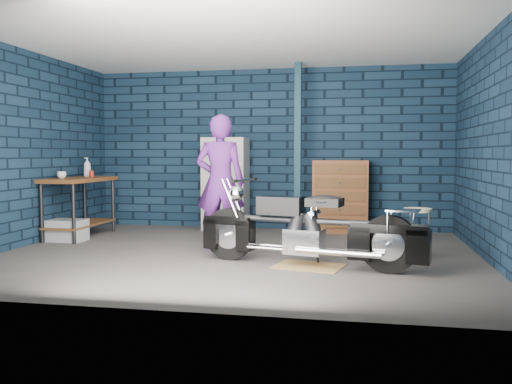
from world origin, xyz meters
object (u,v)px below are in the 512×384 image
person (220,182)px  locker (226,184)px  motorcycle (309,223)px  storage_bin (67,230)px  shop_stool (417,233)px  tool_chest (340,196)px  workbench (80,207)px

person → locker: bearing=-83.9°
motorcycle → storage_bin: 3.81m
shop_stool → person: bearing=175.5°
storage_bin → tool_chest: bearing=23.0°
tool_chest → shop_stool: 2.29m
motorcycle → tool_chest: 2.79m
workbench → locker: bearing=32.1°
locker → tool_chest: locker is taller
locker → workbench: bearing=-147.9°
locker → shop_stool: bearing=-35.1°
workbench → motorcycle: bearing=-22.7°
motorcycle → locker: locker is taller
motorcycle → tool_chest: (0.25, 2.77, 0.09)m
person → tool_chest: (1.52, 1.85, -0.31)m
motorcycle → storage_bin: bearing=175.3°
person → tool_chest: 2.41m
person → locker: person is taller
workbench → storage_bin: (0.02, -0.40, -0.30)m
tool_chest → workbench: bearing=-162.3°
motorcycle → shop_stool: (1.25, 0.73, -0.18)m
workbench → storage_bin: bearing=-87.2°
storage_bin → tool_chest: tool_chest is taller
workbench → shop_stool: workbench is taller
workbench → storage_bin: 0.50m
motorcycle → storage_bin: motorcycle is taller
storage_bin → person: bearing=-4.8°
motorcycle → tool_chest: size_ratio=1.91×
motorcycle → locker: 3.25m
motorcycle → workbench: bearing=169.8°
workbench → shop_stool: (4.90, -0.80, -0.15)m
motorcycle → shop_stool: size_ratio=3.64×
tool_chest → locker: bearing=180.0°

